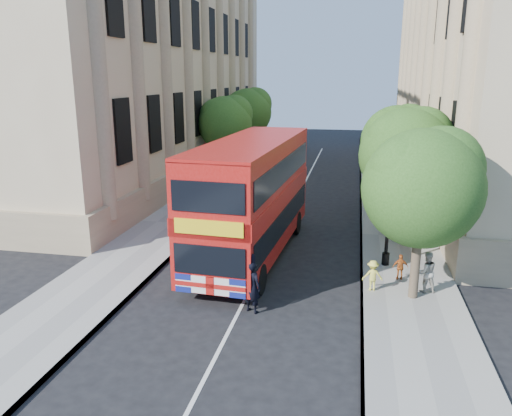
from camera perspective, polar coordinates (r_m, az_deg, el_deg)
The scene contains 16 objects.
ground at distance 16.30m, azimuth -2.73°, elevation -13.15°, with size 120.00×120.00×0.00m, color black.
pavement_right at distance 25.21m, azimuth 15.81°, elevation -3.22°, with size 3.50×80.00×0.12m, color gray.
pavement_left at distance 26.79m, azimuth -9.50°, elevation -1.77°, with size 3.50×80.00×0.12m, color gray.
building_left at distance 41.74m, azimuth -13.79°, elevation 16.36°, with size 12.00×38.00×18.00m, color tan.
tree_right_near at distance 17.46m, azimuth 18.63°, elevation 2.84°, with size 4.00×4.00×6.08m.
tree_right_mid at distance 23.30m, azimuth 16.96°, elevation 6.34°, with size 4.20×4.20×6.37m.
tree_right_far at distance 29.25m, azimuth 15.90°, elevation 7.79°, with size 4.00×4.00×6.15m.
tree_left_far at distance 37.35m, azimuth -3.50°, elevation 9.96°, with size 4.00×4.00×6.30m.
tree_left_back at distance 45.09m, azimuth -0.86°, elevation 11.17°, with size 4.20×4.20×6.65m.
lamp_post at distance 20.64m, azimuth 14.97°, elevation -0.06°, with size 0.32×0.32×5.16m.
double_decker_bus at distance 21.23m, azimuth -0.43°, elevation 1.55°, with size 3.50×10.94×4.98m.
box_van at distance 30.15m, azimuth -1.26°, elevation 2.95°, with size 2.41×5.16×2.87m.
police_constable at distance 16.70m, azimuth -0.45°, elevation -8.99°, with size 0.66×0.43×1.80m, color black.
woman_pedestrian at distance 18.96m, azimuth 18.90°, elevation -6.91°, with size 0.74×0.57×1.51m, color beige.
child_a at distance 19.84m, azimuth 16.18°, elevation -6.50°, with size 0.59×0.24×1.00m, color #C15E22.
child_b at distance 18.63m, azimuth 13.18°, elevation -7.51°, with size 0.73×0.42×1.13m, color #ECE550.
Camera 1 is at (3.58, -13.93, 7.68)m, focal length 35.00 mm.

